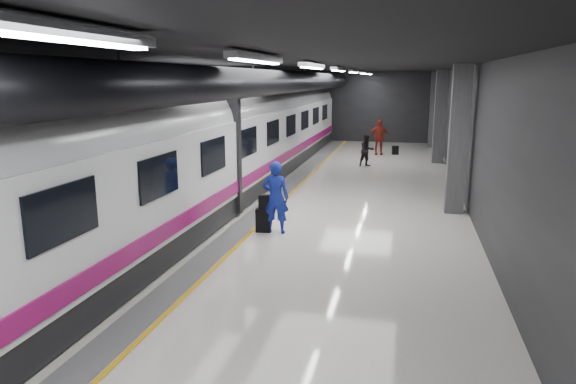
# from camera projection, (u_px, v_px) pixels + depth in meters

# --- Properties ---
(ground) EXTENTS (40.00, 40.00, 0.00)m
(ground) POSITION_uv_depth(u_px,v_px,m) (297.00, 220.00, 15.14)
(ground) COLOR silver
(ground) RESTS_ON ground
(platform_hall) EXTENTS (10.02, 40.02, 4.51)m
(platform_hall) POSITION_uv_depth(u_px,v_px,m) (295.00, 97.00, 15.35)
(platform_hall) COLOR black
(platform_hall) RESTS_ON ground
(train) EXTENTS (3.05, 38.00, 4.05)m
(train) POSITION_uv_depth(u_px,v_px,m) (192.00, 147.00, 15.41)
(train) COLOR black
(train) RESTS_ON ground
(traveler_main) EXTENTS (0.75, 0.52, 1.95)m
(traveler_main) POSITION_uv_depth(u_px,v_px,m) (276.00, 197.00, 13.68)
(traveler_main) COLOR #1723AD
(traveler_main) RESTS_ON ground
(suitcase_main) EXTENTS (0.42, 0.29, 0.64)m
(suitcase_main) POSITION_uv_depth(u_px,v_px,m) (263.00, 220.00, 13.89)
(suitcase_main) COLOR black
(suitcase_main) RESTS_ON ground
(shoulder_bag) EXTENTS (0.30, 0.19, 0.38)m
(shoulder_bag) POSITION_uv_depth(u_px,v_px,m) (264.00, 202.00, 13.78)
(shoulder_bag) COLOR black
(shoulder_bag) RESTS_ON suitcase_main
(traveler_far_a) EXTENTS (0.92, 0.87, 1.51)m
(traveler_far_a) POSITION_uv_depth(u_px,v_px,m) (367.00, 150.00, 24.25)
(traveler_far_a) COLOR black
(traveler_far_a) RESTS_ON ground
(traveler_far_b) EXTENTS (1.20, 0.67, 1.93)m
(traveler_far_b) POSITION_uv_depth(u_px,v_px,m) (379.00, 137.00, 27.97)
(traveler_far_b) COLOR maroon
(traveler_far_b) RESTS_ON ground
(suitcase_far) EXTENTS (0.38, 0.31, 0.48)m
(suitcase_far) POSITION_uv_depth(u_px,v_px,m) (395.00, 150.00, 28.14)
(suitcase_far) COLOR black
(suitcase_far) RESTS_ON ground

